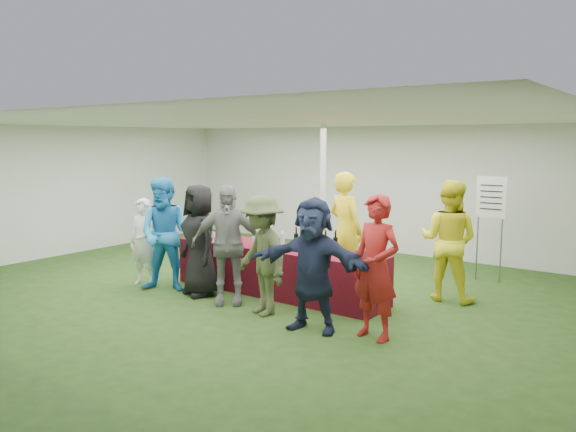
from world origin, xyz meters
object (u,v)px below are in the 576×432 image
Objects in this scene: dump_bucket at (364,256)px; customer_3 at (227,244)px; customer_5 at (313,265)px; serving_table at (278,270)px; staff_back at (449,240)px; wine_list_sign at (491,205)px; customer_1 at (166,235)px; staff_pourer at (346,230)px; customer_6 at (376,267)px; customer_2 at (200,240)px; customer_4 at (262,255)px; customer_0 at (143,242)px.

dump_bucket is 2.02m from customer_3.
dump_bucket is 0.93m from customer_5.
staff_back is at bearing 28.43° from serving_table.
wine_list_sign is 4.02m from customer_5.
customer_5 is at bearing -38.53° from serving_table.
customer_1 is (-3.18, -0.69, 0.07)m from dump_bucket.
staff_pourer is (-0.97, 1.16, 0.11)m from dump_bucket.
customer_3 is at bearing -171.27° from customer_6.
customer_2 is 1.42m from customer_4.
customer_3 is (-2.55, -2.11, -0.02)m from staff_back.
serving_table is 1.86m from customer_5.
customer_6 reaches higher than customer_2.
dump_bucket is 0.13× the size of customer_2.
dump_bucket is at bearing 62.81° from staff_back.
wine_list_sign reaches higher than customer_3.
customer_5 is (2.33, -0.34, -0.01)m from customer_2.
customer_5 is (3.52, -0.22, 0.13)m from customer_0.
customer_1 is at bearing -170.42° from customer_6.
customer_6 is (0.78, 0.21, 0.03)m from customer_5.
customer_4 is at bearing 12.59° from customer_2.
customer_2 is 0.98× the size of customer_6.
customer_5 is (-0.88, -2.35, -0.06)m from staff_back.
customer_3 is at bearing -10.42° from customer_0.
dump_bucket is at bearing -0.87° from customer_0.
customer_3 is (1.85, 0.02, 0.16)m from customer_0.
customer_4 is 0.98× the size of customer_5.
customer_5 is (0.93, -0.14, 0.02)m from customer_4.
staff_back is (1.61, 0.30, -0.04)m from staff_pourer.
dump_bucket is 1.51m from staff_pourer.
customer_2 is 1.04× the size of customer_4.
customer_2 is at bearing -5.33° from customer_0.
customer_1 is 3.72m from customer_6.
customer_6 is at bearing -94.05° from wine_list_sign.
staff_back is 2.86m from customer_4.
wine_list_sign is at bearing 83.76° from customer_4.
customer_0 is (-4.56, -3.64, -0.59)m from wine_list_sign.
customer_1 is at bearing -160.24° from customer_4.
dump_bucket is 0.12× the size of staff_back.
wine_list_sign is at bearing 16.26° from customer_3.
dump_bucket is 0.13× the size of customer_5.
wine_list_sign is 4.54m from customer_3.
staff_back is at bearing 14.78° from customer_0.
customer_3 reaches higher than customer_4.
staff_back reaches higher than customer_6.
dump_bucket is 0.14× the size of customer_4.
customer_6 is (1.71, 0.07, 0.05)m from customer_4.
customer_6 is at bearing -37.75° from customer_3.
staff_pourer reaches higher than customer_2.
customer_5 is at bearing 13.16° from customer_4.
customer_2 is (-2.57, -0.56, 0.03)m from dump_bucket.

